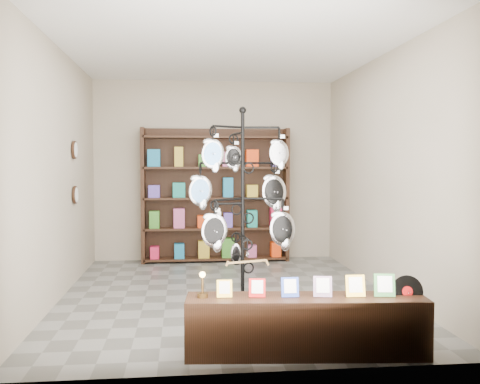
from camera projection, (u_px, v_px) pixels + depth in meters
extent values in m
plane|color=slate|center=(227.00, 294.00, 6.61)|extent=(5.00, 5.00, 0.00)
plane|color=#B1A18F|center=(215.00, 171.00, 9.02)|extent=(4.00, 0.00, 4.00)
plane|color=#B1A18F|center=(255.00, 179.00, 4.05)|extent=(4.00, 0.00, 4.00)
plane|color=#B1A18F|center=(59.00, 173.00, 6.32)|extent=(0.00, 5.00, 5.00)
plane|color=#B1A18F|center=(385.00, 173.00, 6.75)|extent=(0.00, 5.00, 5.00)
plane|color=white|center=(227.00, 49.00, 6.45)|extent=(5.00, 5.00, 0.00)
cylinder|color=black|center=(243.00, 321.00, 5.44)|extent=(0.53, 0.53, 0.03)
cylinder|color=black|center=(243.00, 218.00, 5.38)|extent=(0.04, 0.04, 2.13)
sphere|color=black|center=(243.00, 110.00, 5.33)|extent=(0.07, 0.07, 0.07)
ellipsoid|color=silver|center=(236.00, 254.00, 5.62)|extent=(0.12, 0.06, 0.22)
cube|color=tan|center=(247.00, 262.00, 5.10)|extent=(0.39, 0.13, 0.04)
cube|color=black|center=(306.00, 326.00, 4.50)|extent=(2.05, 0.59, 0.50)
cube|color=gold|center=(224.00, 289.00, 4.47)|extent=(0.13, 0.06, 0.15)
cube|color=red|center=(257.00, 288.00, 4.48)|extent=(0.14, 0.06, 0.16)
cube|color=#263FA5|center=(290.00, 287.00, 4.48)|extent=(0.15, 0.06, 0.17)
cube|color=#E54C33|center=(323.00, 287.00, 4.49)|extent=(0.16, 0.07, 0.17)
cube|color=gold|center=(355.00, 286.00, 4.49)|extent=(0.17, 0.07, 0.18)
cube|color=#337233|center=(384.00, 285.00, 4.50)|extent=(0.18, 0.07, 0.19)
cylinder|color=black|center=(407.00, 292.00, 4.55)|extent=(0.28, 0.09, 0.27)
cylinder|color=red|center=(407.00, 292.00, 4.55)|extent=(0.09, 0.03, 0.09)
cylinder|color=#442E13|center=(203.00, 295.00, 4.47)|extent=(0.09, 0.09, 0.04)
cylinder|color=#442E13|center=(202.00, 285.00, 4.47)|extent=(0.02, 0.02, 0.13)
sphere|color=#FFBF59|center=(202.00, 275.00, 4.46)|extent=(0.05, 0.05, 0.05)
cube|color=black|center=(215.00, 194.00, 8.98)|extent=(2.40, 0.04, 2.20)
cube|color=black|center=(143.00, 195.00, 8.69)|extent=(0.06, 0.36, 2.20)
cube|color=black|center=(286.00, 195.00, 8.95)|extent=(0.06, 0.36, 2.20)
cube|color=black|center=(216.00, 258.00, 8.87)|extent=(2.36, 0.36, 0.04)
cube|color=black|center=(216.00, 228.00, 8.85)|extent=(2.36, 0.36, 0.03)
cube|color=black|center=(216.00, 198.00, 8.82)|extent=(2.36, 0.36, 0.04)
cube|color=black|center=(215.00, 168.00, 8.79)|extent=(2.36, 0.36, 0.04)
cube|color=black|center=(215.00, 137.00, 8.77)|extent=(2.36, 0.36, 0.04)
cylinder|color=black|center=(75.00, 150.00, 7.10)|extent=(0.03, 0.24, 0.24)
cylinder|color=black|center=(75.00, 195.00, 7.13)|extent=(0.03, 0.24, 0.24)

